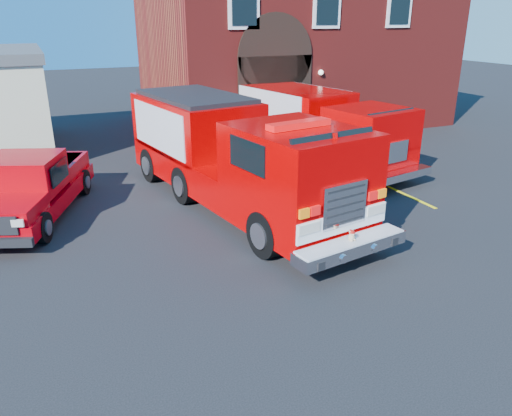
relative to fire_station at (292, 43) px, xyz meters
name	(u,v)px	position (x,y,z in m)	size (l,w,h in m)	color
ground	(238,238)	(-8.99, -13.98, -4.25)	(100.00, 100.00, 0.00)	black
parking_stripe_near	(404,194)	(-2.49, -12.98, -4.25)	(0.12, 3.00, 0.01)	yellow
parking_stripe_mid	(354,171)	(-2.49, -9.98, -4.25)	(0.12, 3.00, 0.01)	yellow
parking_stripe_far	(314,153)	(-2.49, -6.98, -4.25)	(0.12, 3.00, 0.01)	yellow
fire_station	(292,43)	(0.00, 0.00, 0.00)	(15.20, 10.20, 8.45)	maroon
fire_engine	(234,155)	(-8.15, -11.63, -2.58)	(4.53, 10.79, 3.22)	black
pickup_truck	(31,187)	(-13.96, -10.00, -3.34)	(4.12, 6.26, 1.93)	black
secondary_truck	(315,125)	(-3.31, -8.27, -2.71)	(4.27, 9.10, 2.84)	black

